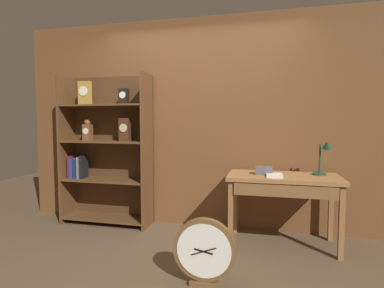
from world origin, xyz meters
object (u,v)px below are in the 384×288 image
open_repair_manual (274,175)px  round_clock_large (204,251)px  bookshelf (105,151)px  toolbox_small (264,171)px  desk_lamp (324,155)px  workbench (283,185)px

open_repair_manual → round_clock_large: (-0.55, -0.89, -0.49)m
bookshelf → toolbox_small: bookshelf is taller
desk_lamp → bookshelf: bearing=176.9°
workbench → desk_lamp: (0.41, 0.10, 0.31)m
workbench → toolbox_small: bearing=174.2°
bookshelf → desk_lamp: bookshelf is taller
workbench → toolbox_small: size_ratio=6.65×
bookshelf → desk_lamp: bearing=-3.1°
bookshelf → workbench: 2.23m
workbench → desk_lamp: bearing=13.9°
workbench → round_clock_large: size_ratio=2.09×
toolbox_small → open_repair_manual: (0.11, -0.10, -0.03)m
desk_lamp → toolbox_small: bearing=-172.5°
desk_lamp → open_repair_manual: 0.57m
workbench → open_repair_manual: 0.17m
workbench → round_clock_large: bearing=-123.7°
workbench → desk_lamp: 0.52m
desk_lamp → round_clock_large: bearing=-134.5°
toolbox_small → round_clock_large: (-0.45, -0.99, -0.52)m
bookshelf → toolbox_small: size_ratio=11.00×
toolbox_small → round_clock_large: bearing=-114.3°
bookshelf → open_repair_manual: (2.11, -0.32, -0.18)m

